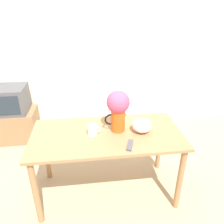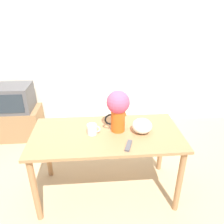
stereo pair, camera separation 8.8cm
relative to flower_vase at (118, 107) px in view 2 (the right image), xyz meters
name	(u,v)px [view 2 (the right image)]	position (x,y,z in m)	size (l,w,h in m)	color
ground_plane	(89,190)	(-0.33, -0.04, -1.05)	(12.00, 12.00, 0.00)	tan
wall_back	(87,51)	(-0.33, 1.65, 0.25)	(8.00, 0.05, 2.60)	silver
table	(107,142)	(-0.12, -0.05, -0.37)	(1.54, 0.76, 0.79)	#A3754C
flower_vase	(118,107)	(0.00, 0.00, 0.00)	(0.26, 0.23, 0.44)	#E05619
coffee_mug	(92,129)	(-0.26, -0.05, -0.21)	(0.13, 0.10, 0.11)	white
white_bowl	(142,126)	(0.24, -0.06, -0.19)	(0.21, 0.21, 0.15)	white
remote_control	(129,146)	(0.07, -0.30, -0.26)	(0.10, 0.18, 0.02)	#4C4C51
tv_stand	(20,123)	(-1.47, 1.26, -0.81)	(0.68, 0.49, 0.49)	#8E6B47
tv_set	(14,98)	(-1.47, 1.26, -0.37)	(0.51, 0.48, 0.40)	#4C4C51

